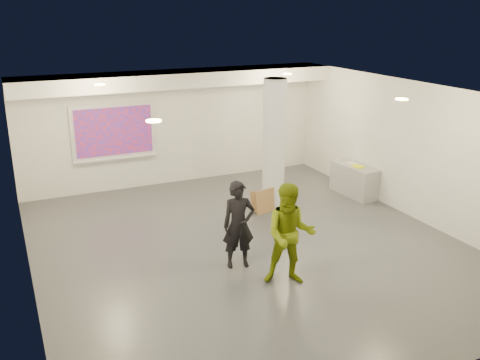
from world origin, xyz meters
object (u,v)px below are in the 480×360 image
credenza (355,180)px  man (290,235)px  woman (239,225)px  projection_screen (114,132)px  column (274,144)px

credenza → man: (-3.72, -3.23, 0.50)m
credenza → woman: 4.86m
credenza → projection_screen: bearing=147.8°
column → projection_screen: column is taller
column → credenza: bearing=-4.4°
column → man: size_ratio=1.70×
projection_screen → credenza: (5.32, -2.82, -1.15)m
column → man: (-1.50, -3.40, -0.62)m
projection_screen → man: bearing=-75.2°
credenza → woman: size_ratio=0.82×
projection_screen → man: (1.60, -6.05, -0.64)m
column → woman: size_ratio=1.87×
projection_screen → credenza: projection_screen is taller
credenza → man: size_ratio=0.74×
projection_screen → credenza: 6.13m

